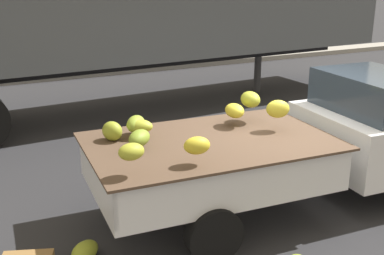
{
  "coord_description": "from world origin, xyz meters",
  "views": [
    {
      "loc": [
        -3.93,
        -4.85,
        3.05
      ],
      "look_at": [
        -1.52,
        0.07,
        1.26
      ],
      "focal_mm": 45.18,
      "sensor_mm": 36.0,
      "label": 1
    }
  ],
  "objects": [
    {
      "name": "curb_strip",
      "position": [
        0.0,
        9.5,
        0.08
      ],
      "size": [
        80.0,
        0.8,
        0.16
      ],
      "primitive_type": "cube",
      "color": "gray",
      "rests_on": "ground"
    },
    {
      "name": "pickup_truck",
      "position": [
        0.79,
        -0.11,
        0.88
      ],
      "size": [
        5.35,
        2.13,
        1.7
      ],
      "rotation": [
        0.0,
        0.0,
        -0.06
      ],
      "color": "white",
      "rests_on": "ground"
    },
    {
      "name": "fallen_banana_bunch_near_tailgate",
      "position": [
        -2.96,
        -0.17,
        0.1
      ],
      "size": [
        0.44,
        0.42,
        0.2
      ],
      "primitive_type": "ellipsoid",
      "rotation": [
        0.0,
        0.0,
        0.7
      ],
      "color": "olive",
      "rests_on": "ground"
    },
    {
      "name": "ground",
      "position": [
        0.0,
        0.0,
        0.0
      ],
      "size": [
        220.0,
        220.0,
        0.0
      ],
      "primitive_type": "plane",
      "color": "#28282B"
    }
  ]
}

